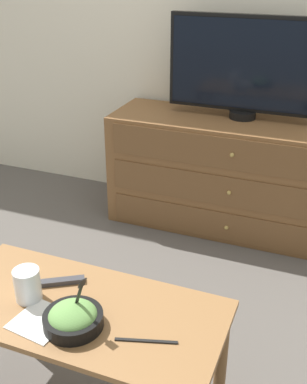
{
  "coord_description": "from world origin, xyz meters",
  "views": [
    {
      "loc": [
        0.51,
        -2.81,
        1.5
      ],
      "look_at": [
        -0.06,
        -1.36,
        0.72
      ],
      "focal_mm": 45.0,
      "sensor_mm": 36.0,
      "label": 1
    }
  ],
  "objects": [
    {
      "name": "napkin",
      "position": [
        -0.25,
        -1.85,
        0.46
      ],
      "size": [
        0.18,
        0.18,
        0.0
      ],
      "color": "white",
      "rests_on": "coffee_table"
    },
    {
      "name": "remote_control",
      "position": [
        -0.29,
        -1.65,
        0.46
      ],
      "size": [
        0.15,
        0.11,
        0.02
      ],
      "color": "#38383D",
      "rests_on": "coffee_table"
    },
    {
      "name": "coffee_table",
      "position": [
        -0.17,
        -1.74,
        0.38
      ],
      "size": [
        0.96,
        0.45,
        0.46
      ],
      "color": "olive",
      "rests_on": "ground_plane"
    },
    {
      "name": "tv",
      "position": [
        0.02,
        -0.19,
        0.95
      ],
      "size": [
        0.86,
        0.15,
        0.55
      ],
      "color": "black",
      "rests_on": "dresser"
    },
    {
      "name": "drink_cup",
      "position": [
        -0.35,
        -1.77,
        0.51
      ],
      "size": [
        0.09,
        0.09,
        0.11
      ],
      "color": "beige",
      "rests_on": "coffee_table"
    },
    {
      "name": "takeout_bowl",
      "position": [
        -0.14,
        -1.83,
        0.49
      ],
      "size": [
        0.19,
        0.19,
        0.19
      ],
      "color": "black",
      "rests_on": "coffee_table"
    },
    {
      "name": "dresser",
      "position": [
        0.04,
        -0.26,
        0.33
      ],
      "size": [
        1.5,
        0.47,
        0.66
      ],
      "color": "brown",
      "rests_on": "ground_plane"
    },
    {
      "name": "knife",
      "position": [
        0.09,
        -1.81,
        0.46
      ],
      "size": [
        0.19,
        0.06,
        0.01
      ],
      "color": "black",
      "rests_on": "coffee_table"
    },
    {
      "name": "ground_plane",
      "position": [
        0.0,
        0.0,
        0.0
      ],
      "size": [
        12.0,
        12.0,
        0.0
      ],
      "primitive_type": "plane",
      "color": "#56514C"
    }
  ]
}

